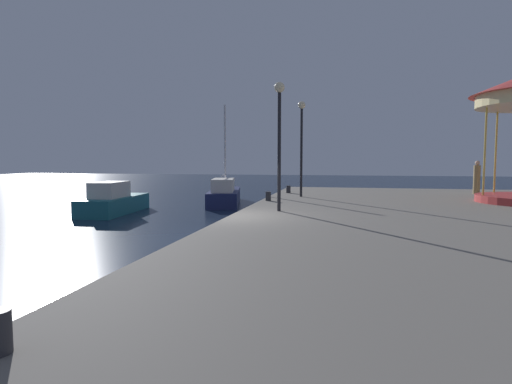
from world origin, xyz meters
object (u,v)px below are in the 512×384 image
Objects in this scene: lamp_post_near_edge at (279,124)px; person_far_corner at (477,178)px; lamp_post_mid_promenade at (302,132)px; bollard_center at (268,196)px; motorboat_teal at (114,201)px; bollard_south at (288,189)px; sailboat_navy at (224,194)px.

lamp_post_near_edge reaches higher than person_far_corner.
bollard_center is (-1.20, -2.32, -2.91)m from lamp_post_mid_promenade.
lamp_post_mid_promenade is 11.46× the size of bollard_center.
lamp_post_mid_promenade reaches higher than lamp_post_near_edge.
motorboat_teal is 9.69m from lamp_post_mid_promenade.
bollard_south is at bearing -171.17° from person_far_corner.
lamp_post_near_edge is 5.82m from lamp_post_mid_promenade.
motorboat_teal is 7.70m from bollard_center.
sailboat_navy is (4.11, 5.02, 0.02)m from motorboat_teal.
lamp_post_mid_promenade is at bearing -157.73° from person_far_corner.
bollard_south is 0.23× the size of person_far_corner.
sailboat_navy is 1.45× the size of lamp_post_near_edge.
sailboat_navy is at bearing 166.80° from bollard_south.
bollard_south is at bearing 86.05° from bollard_center.
lamp_post_mid_promenade reaches higher than motorboat_teal.
motorboat_teal is 2.84× the size of person_far_corner.
person_far_corner is (13.68, 0.61, 1.02)m from sailboat_navy.
lamp_post_near_edge is 8.45m from bollard_south.
person_far_corner is at bearing 46.13° from lamp_post_near_edge.
person_far_corner is (10.11, 5.97, 0.62)m from bollard_center.
bollard_south and bollard_center have the same top height.
lamp_post_mid_promenade is at bearing 88.12° from lamp_post_near_edge.
lamp_post_near_edge is 13.31m from person_far_corner.
lamp_post_mid_promenade is at bearing 12.62° from motorboat_teal.
person_far_corner reaches higher than bollard_center.
bollard_center is at bearing -56.33° from sailboat_navy.
lamp_post_near_edge is 4.59m from bollard_center.
bollard_center is at bearing -93.95° from bollard_south.
sailboat_navy reaches higher than person_far_corner.
sailboat_navy is 6.45m from bollard_center.
bollard_center is (3.57, -5.36, 0.40)m from sailboat_navy.
sailboat_navy is at bearing -177.44° from person_far_corner.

